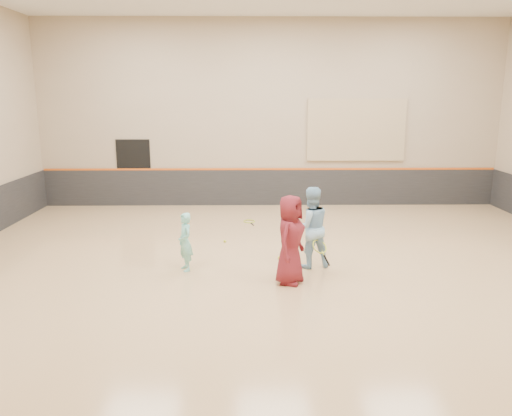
{
  "coord_description": "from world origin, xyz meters",
  "views": [
    {
      "loc": [
        -0.71,
        -10.4,
        3.58
      ],
      "look_at": [
        -0.55,
        0.4,
        1.15
      ],
      "focal_mm": 35.0,
      "sensor_mm": 36.0,
      "label": 1
    }
  ],
  "objects_px": {
    "instructor": "(310,227)",
    "spare_racket": "(249,221)",
    "young_man": "(290,240)",
    "girl": "(185,242)"
  },
  "relations": [
    {
      "from": "girl",
      "to": "spare_racket",
      "type": "relative_size",
      "value": 1.63
    },
    {
      "from": "instructor",
      "to": "young_man",
      "type": "distance_m",
      "value": 1.06
    },
    {
      "from": "instructor",
      "to": "girl",
      "type": "bearing_deg",
      "value": -9.31
    },
    {
      "from": "spare_racket",
      "to": "girl",
      "type": "bearing_deg",
      "value": -108.03
    },
    {
      "from": "instructor",
      "to": "young_man",
      "type": "xyz_separation_m",
      "value": [
        -0.51,
        -0.93,
        0.01
      ]
    },
    {
      "from": "instructor",
      "to": "spare_racket",
      "type": "height_order",
      "value": "instructor"
    },
    {
      "from": "young_man",
      "to": "spare_racket",
      "type": "height_order",
      "value": "young_man"
    },
    {
      "from": "young_man",
      "to": "spare_racket",
      "type": "xyz_separation_m",
      "value": [
        -0.79,
        4.85,
        -0.85
      ]
    },
    {
      "from": "instructor",
      "to": "spare_racket",
      "type": "distance_m",
      "value": 4.21
    },
    {
      "from": "girl",
      "to": "young_man",
      "type": "bearing_deg",
      "value": 45.35
    }
  ]
}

